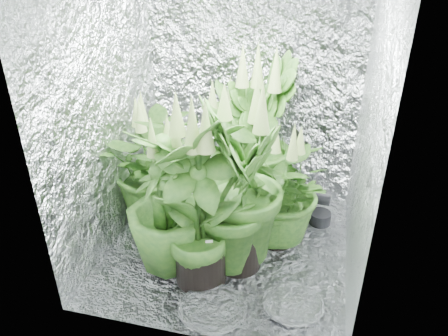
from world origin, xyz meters
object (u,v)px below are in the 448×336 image
plant_b (230,145)px  plant_e (279,191)px  plant_c (259,138)px  circulation_fan (317,203)px  plant_a (157,163)px  plant_f (199,204)px  plant_d (167,202)px  plant_g (240,189)px

plant_b → plant_e: size_ratio=1.04×
plant_c → circulation_fan: bearing=-13.0°
plant_a → plant_b: bearing=42.4°
plant_a → plant_f: plant_f is taller
plant_a → plant_f: size_ratio=0.81×
plant_a → plant_c: (0.69, 0.32, 0.13)m
plant_b → circulation_fan: (0.71, -0.20, -0.29)m
plant_b → plant_c: 0.29m
plant_d → plant_c: bearing=61.9°
plant_d → circulation_fan: bearing=37.7°
plant_f → plant_b: bearing=92.6°
plant_g → circulation_fan: size_ratio=3.05×
plant_b → plant_d: plant_d is taller
plant_c → plant_g: bearing=-89.8°
plant_c → plant_b: bearing=159.2°
plant_c → plant_e: size_ratio=1.30×
plant_a → circulation_fan: 1.21m
plant_c → plant_f: size_ratio=1.04×
plant_d → plant_g: size_ratio=0.83×
plant_a → plant_b: 0.61m
plant_d → plant_e: plant_d is taller
plant_e → plant_f: plant_f is taller
plant_c → plant_g: 0.70m
plant_a → plant_d: (0.26, -0.48, 0.02)m
plant_b → plant_d: size_ratio=0.99×
plant_b → plant_g: size_ratio=0.82×
plant_e → plant_g: 0.40m
plant_a → plant_g: (0.69, -0.38, 0.11)m
plant_b → plant_e: 0.67m
plant_d → plant_f: bearing=-22.1°
plant_b → circulation_fan: 0.79m
plant_b → circulation_fan: plant_b is taller
plant_a → plant_g: 0.80m
plant_b → plant_a: bearing=-137.6°
plant_g → plant_b: bearing=107.0°
plant_g → circulation_fan: (0.47, 0.59, -0.41)m
plant_d → plant_e: 0.76m
plant_a → plant_e: bearing=-5.4°
plant_b → plant_f: (0.05, -0.99, 0.09)m
plant_f → circulation_fan: (0.66, 0.79, -0.39)m
plant_a → circulation_fan: (1.16, 0.21, -0.29)m
plant_e → circulation_fan: size_ratio=2.39×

